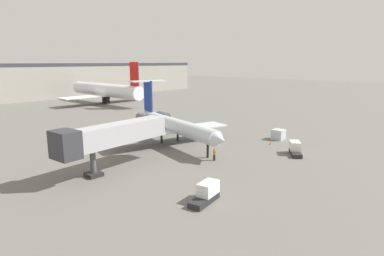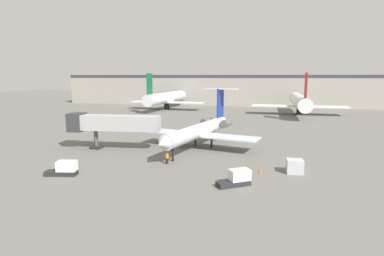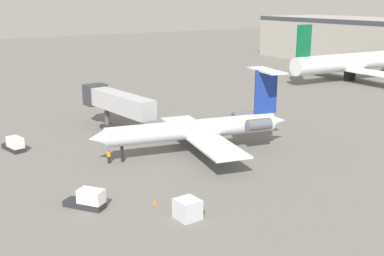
{
  "view_description": "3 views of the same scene",
  "coord_description": "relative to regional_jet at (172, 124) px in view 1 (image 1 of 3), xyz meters",
  "views": [
    {
      "loc": [
        -38.76,
        -39.14,
        13.73
      ],
      "look_at": [
        -0.18,
        -2.25,
        2.8
      ],
      "focal_mm": 30.43,
      "sensor_mm": 36.0,
      "label": 1
    },
    {
      "loc": [
        9.39,
        -53.09,
        12.62
      ],
      "look_at": [
        -3.61,
        0.34,
        3.53
      ],
      "focal_mm": 29.4,
      "sensor_mm": 36.0,
      "label": 2
    },
    {
      "loc": [
        46.73,
        -32.52,
        19.2
      ],
      "look_at": [
        -0.47,
        -1.71,
        3.97
      ],
      "focal_mm": 45.24,
      "sensor_mm": 36.0,
      "label": 3
    }
  ],
  "objects": [
    {
      "name": "baggage_tug_trailing",
      "position": [
        -13.78,
        -19.79,
        -2.52
      ],
      "size": [
        4.2,
        2.17,
        1.9
      ],
      "color": "#262628",
      "rests_on": "ground_plane"
    },
    {
      "name": "jet_bridge",
      "position": [
        -15.48,
        -4.87,
        1.21
      ],
      "size": [
        16.27,
        4.49,
        6.26
      ],
      "color": "#ADADB2",
      "rests_on": "ground_plane"
    },
    {
      "name": "terminal_building",
      "position": [
        1.99,
        91.82,
        3.24
      ],
      "size": [
        164.35,
        25.69,
        13.16
      ],
      "color": "#9E998E",
      "rests_on": "ground_plane"
    },
    {
      "name": "ground_plane",
      "position": [
        1.99,
        -0.65,
        -3.41
      ],
      "size": [
        400.0,
        400.0,
        0.1
      ],
      "primitive_type": "cube",
      "color": "#66635E"
    },
    {
      "name": "regional_jet",
      "position": [
        0.0,
        0.0,
        0.0
      ],
      "size": [
        21.03,
        26.19,
        10.22
      ],
      "color": "silver",
      "rests_on": "ground_plane"
    },
    {
      "name": "traffic_cone_near",
      "position": [
        10.74,
        -12.65,
        -3.08
      ],
      "size": [
        0.36,
        0.36,
        0.55
      ],
      "color": "orange",
      "rests_on": "ground_plane"
    },
    {
      "name": "baggage_tug_lead",
      "position": [
        8.14,
        -18.34,
        -2.52
      ],
      "size": [
        4.07,
        3.45,
        1.9
      ],
      "color": "#262628",
      "rests_on": "ground_plane"
    },
    {
      "name": "parked_airliner_west_mid",
      "position": [
        21.28,
        55.12,
        1.05
      ],
      "size": [
        30.37,
        36.14,
        13.61
      ],
      "color": "white",
      "rests_on": "ground_plane"
    },
    {
      "name": "cargo_container_uld",
      "position": [
        15.09,
        -11.69,
        -2.46
      ],
      "size": [
        2.21,
        2.11,
        1.8
      ],
      "color": "silver",
      "rests_on": "ground_plane"
    },
    {
      "name": "ground_crew_marshaller",
      "position": [
        -2.65,
        -11.51,
        -2.5
      ],
      "size": [
        0.44,
        0.48,
        1.69
      ],
      "color": "black",
      "rests_on": "ground_plane"
    }
  ]
}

